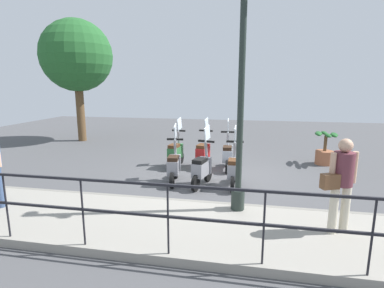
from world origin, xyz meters
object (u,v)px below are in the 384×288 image
object	(u,v)px
potted_palm	(325,151)
scooter_far_0	(227,154)
scooter_near_1	(202,168)
scooter_far_2	(176,152)
scooter_near_0	(234,169)
lamp_post_near	(241,106)
scooter_near_2	(174,165)
tree_large	(77,56)
scooter_far_1	(203,152)
pedestrian_with_bag	(341,179)

from	to	relation	value
potted_palm	scooter_far_0	distance (m)	3.30
scooter_near_1	scooter_far_0	distance (m)	1.73
scooter_far_0	scooter_far_2	bearing A→B (deg)	87.59
scooter_near_0	scooter_far_2	distance (m)	2.45
scooter_near_1	scooter_near_0	bearing A→B (deg)	-70.74
lamp_post_near	scooter_far_0	world-z (taller)	lamp_post_near
lamp_post_near	scooter_near_2	world-z (taller)	lamp_post_near
scooter_near_2	scooter_far_2	world-z (taller)	same
lamp_post_near	scooter_near_2	bearing A→B (deg)	44.84
tree_large	scooter_far_1	size ratio (longest dim) A/B	3.50
scooter_far_1	potted_palm	bearing A→B (deg)	-65.91
pedestrian_with_bag	scooter_near_0	bearing A→B (deg)	15.61
pedestrian_with_bag	scooter_near_0	world-z (taller)	pedestrian_with_bag
lamp_post_near	potted_palm	world-z (taller)	lamp_post_near
tree_large	scooter_near_2	xyz separation A→B (m)	(-5.09, -5.69, -3.31)
lamp_post_near	scooter_near_2	distance (m)	2.99
scooter_far_1	scooter_near_1	bearing A→B (deg)	-164.21
pedestrian_with_bag	scooter_far_1	world-z (taller)	pedestrian_with_bag
scooter_near_0	scooter_far_1	size ratio (longest dim) A/B	1.00
scooter_near_0	scooter_far_0	xyz separation A→B (m)	(1.57, 0.28, 0.00)
potted_palm	scooter_far_0	bearing A→B (deg)	111.80
scooter_near_1	lamp_post_near	bearing A→B (deg)	-135.45
scooter_near_2	scooter_far_2	size ratio (longest dim) A/B	1.00
lamp_post_near	potted_palm	distance (m)	5.49
scooter_near_1	scooter_far_1	world-z (taller)	same
tree_large	scooter_far_0	distance (m)	8.50
scooter_far_1	tree_large	bearing A→B (deg)	69.08
scooter_near_2	scooter_far_1	size ratio (longest dim) A/B	1.00
pedestrian_with_bag	scooter_near_1	size ratio (longest dim) A/B	1.03
lamp_post_near	scooter_near_0	distance (m)	2.42
lamp_post_near	potted_palm	xyz separation A→B (m)	(4.51, -2.61, -1.73)
scooter_far_0	scooter_far_1	world-z (taller)	same
pedestrian_with_bag	scooter_far_1	xyz separation A→B (m)	(4.04, 2.88, -0.60)
potted_palm	scooter_near_0	xyz separation A→B (m)	(-2.80, 2.79, 0.04)
lamp_post_near	tree_large	distance (m)	10.23
scooter_near_0	scooter_near_2	xyz separation A→B (m)	(0.04, 1.56, 0.00)
scooter_far_0	scooter_far_1	xyz separation A→B (m)	(0.12, 0.76, 0.00)
scooter_far_0	potted_palm	bearing A→B (deg)	-71.26
lamp_post_near	scooter_near_1	distance (m)	2.55
lamp_post_near	tree_large	xyz separation A→B (m)	(6.84, 7.43, 1.61)
tree_large	scooter_near_1	bearing A→B (deg)	-128.88
pedestrian_with_bag	potted_palm	size ratio (longest dim) A/B	1.50
scooter_near_0	scooter_near_1	size ratio (longest dim) A/B	1.00
tree_large	scooter_near_0	world-z (taller)	tree_large
scooter_far_0	pedestrian_with_bag	bearing A→B (deg)	-154.68
lamp_post_near	scooter_far_2	bearing A→B (deg)	32.40
tree_large	scooter_near_1	distance (m)	8.93
pedestrian_with_bag	scooter_near_1	distance (m)	3.53
scooter_far_2	scooter_near_1	bearing A→B (deg)	-138.30
pedestrian_with_bag	scooter_near_1	xyz separation A→B (m)	(2.27, 2.64, -0.60)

